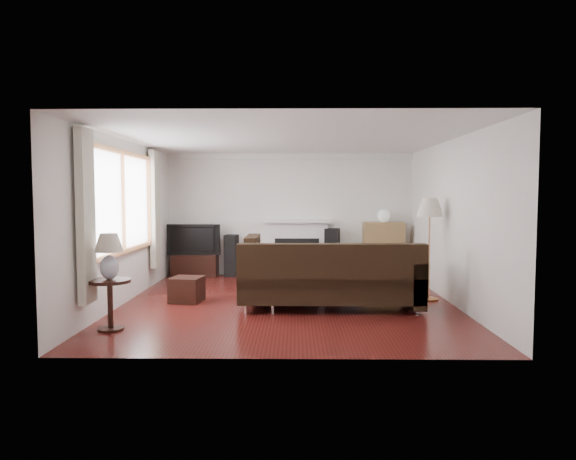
{
  "coord_description": "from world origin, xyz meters",
  "views": [
    {
      "loc": [
        0.11,
        -7.83,
        1.66
      ],
      "look_at": [
        0.0,
        0.3,
        1.1
      ],
      "focal_mm": 32.0,
      "sensor_mm": 36.0,
      "label": 1
    }
  ],
  "objects_px": {
    "tv_stand": "(195,265)",
    "sectional_sofa": "(330,277)",
    "floor_lamp": "(429,249)",
    "coffee_table": "(333,277)",
    "side_table": "(110,305)",
    "bookshelf": "(383,249)"
  },
  "relations": [
    {
      "from": "bookshelf",
      "to": "coffee_table",
      "type": "xyz_separation_m",
      "value": [
        -1.12,
        -1.37,
        -0.35
      ]
    },
    {
      "from": "sectional_sofa",
      "to": "floor_lamp",
      "type": "xyz_separation_m",
      "value": [
        1.6,
        0.59,
        0.35
      ]
    },
    {
      "from": "sectional_sofa",
      "to": "floor_lamp",
      "type": "relative_size",
      "value": 1.76
    },
    {
      "from": "coffee_table",
      "to": "side_table",
      "type": "xyz_separation_m",
      "value": [
        -2.93,
        -2.83,
        0.11
      ]
    },
    {
      "from": "tv_stand",
      "to": "side_table",
      "type": "bearing_deg",
      "value": -93.13
    },
    {
      "from": "bookshelf",
      "to": "side_table",
      "type": "relative_size",
      "value": 1.77
    },
    {
      "from": "coffee_table",
      "to": "floor_lamp",
      "type": "bearing_deg",
      "value": -57.56
    },
    {
      "from": "floor_lamp",
      "to": "coffee_table",
      "type": "bearing_deg",
      "value": 146.64
    },
    {
      "from": "sectional_sofa",
      "to": "coffee_table",
      "type": "xyz_separation_m",
      "value": [
        0.16,
        1.54,
        -0.25
      ]
    },
    {
      "from": "coffee_table",
      "to": "side_table",
      "type": "height_order",
      "value": "side_table"
    },
    {
      "from": "sectional_sofa",
      "to": "side_table",
      "type": "xyz_separation_m",
      "value": [
        -2.77,
        -1.29,
        -0.15
      ]
    },
    {
      "from": "floor_lamp",
      "to": "side_table",
      "type": "height_order",
      "value": "floor_lamp"
    },
    {
      "from": "tv_stand",
      "to": "sectional_sofa",
      "type": "bearing_deg",
      "value": -48.54
    },
    {
      "from": "sectional_sofa",
      "to": "tv_stand",
      "type": "bearing_deg",
      "value": 131.46
    },
    {
      "from": "tv_stand",
      "to": "bookshelf",
      "type": "xyz_separation_m",
      "value": [
        3.82,
        0.03,
        0.33
      ]
    },
    {
      "from": "tv_stand",
      "to": "floor_lamp",
      "type": "xyz_separation_m",
      "value": [
        4.14,
        -2.29,
        0.58
      ]
    },
    {
      "from": "tv_stand",
      "to": "side_table",
      "type": "distance_m",
      "value": 4.17
    },
    {
      "from": "sectional_sofa",
      "to": "bookshelf",
      "type": "bearing_deg",
      "value": 66.24
    },
    {
      "from": "floor_lamp",
      "to": "tv_stand",
      "type": "bearing_deg",
      "value": 151.1
    },
    {
      "from": "side_table",
      "to": "tv_stand",
      "type": "bearing_deg",
      "value": 86.87
    },
    {
      "from": "tv_stand",
      "to": "sectional_sofa",
      "type": "relative_size",
      "value": 0.32
    },
    {
      "from": "sectional_sofa",
      "to": "side_table",
      "type": "relative_size",
      "value": 4.53
    }
  ]
}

